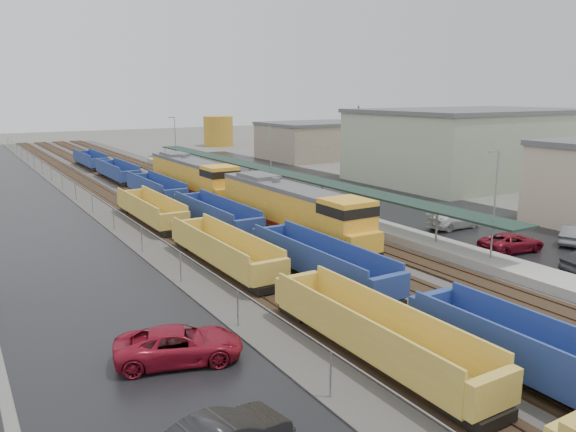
{
  "coord_description": "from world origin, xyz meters",
  "views": [
    {
      "loc": [
        -21.14,
        -3.96,
        11.59
      ],
      "look_at": [
        1.55,
        33.27,
        2.0
      ],
      "focal_mm": 35.0,
      "sensor_mm": 36.0,
      "label": 1
    }
  ],
  "objects_px": {
    "well_string_yellow": "(374,336)",
    "parked_car_west_c": "(179,345)",
    "locomotive_trail": "(193,177)",
    "well_string_blue": "(215,217)",
    "parked_car_east_e": "(573,235)",
    "storage_tank": "(218,131)",
    "parked_car_east_c": "(453,220)",
    "locomotive_lead": "(293,210)",
    "parked_car_east_b": "(512,243)"
  },
  "relations": [
    {
      "from": "locomotive_trail",
      "to": "parked_car_east_b",
      "type": "distance_m",
      "value": 34.68
    },
    {
      "from": "locomotive_trail",
      "to": "well_string_yellow",
      "type": "bearing_deg",
      "value": -101.14
    },
    {
      "from": "well_string_blue",
      "to": "parked_car_east_c",
      "type": "height_order",
      "value": "well_string_blue"
    },
    {
      "from": "parked_car_east_e",
      "to": "locomotive_lead",
      "type": "bearing_deg",
      "value": 30.29
    },
    {
      "from": "well_string_yellow",
      "to": "parked_car_east_e",
      "type": "distance_m",
      "value": 27.0
    },
    {
      "from": "locomotive_trail",
      "to": "storage_tank",
      "type": "relative_size",
      "value": 3.08
    },
    {
      "from": "parked_car_east_b",
      "to": "parked_car_east_c",
      "type": "bearing_deg",
      "value": -7.05
    },
    {
      "from": "well_string_yellow",
      "to": "parked_car_west_c",
      "type": "xyz_separation_m",
      "value": [
        -7.36,
        4.37,
        -0.36
      ]
    },
    {
      "from": "locomotive_lead",
      "to": "parked_car_east_e",
      "type": "xyz_separation_m",
      "value": [
        18.06,
        -12.55,
        -1.69
      ]
    },
    {
      "from": "locomotive_lead",
      "to": "parked_car_west_c",
      "type": "distance_m",
      "value": 21.72
    },
    {
      "from": "storage_tank",
      "to": "parked_car_east_c",
      "type": "distance_m",
      "value": 83.85
    },
    {
      "from": "parked_car_west_c",
      "to": "parked_car_east_c",
      "type": "height_order",
      "value": "parked_car_west_c"
    },
    {
      "from": "parked_car_east_b",
      "to": "parked_car_east_c",
      "type": "relative_size",
      "value": 0.99
    },
    {
      "from": "locomotive_lead",
      "to": "storage_tank",
      "type": "relative_size",
      "value": 3.08
    },
    {
      "from": "well_string_yellow",
      "to": "well_string_blue",
      "type": "distance_m",
      "value": 26.15
    },
    {
      "from": "well_string_blue",
      "to": "parked_car_west_c",
      "type": "bearing_deg",
      "value": -117.88
    },
    {
      "from": "parked_car_west_c",
      "to": "locomotive_trail",
      "type": "bearing_deg",
      "value": -5.81
    },
    {
      "from": "well_string_blue",
      "to": "parked_car_west_c",
      "type": "height_order",
      "value": "well_string_blue"
    },
    {
      "from": "locomotive_trail",
      "to": "parked_car_east_e",
      "type": "xyz_separation_m",
      "value": [
        18.06,
        -33.55,
        -1.69
      ]
    },
    {
      "from": "parked_car_east_b",
      "to": "parked_car_east_e",
      "type": "distance_m",
      "value": 6.1
    },
    {
      "from": "well_string_yellow",
      "to": "parked_car_east_b",
      "type": "relative_size",
      "value": 14.95
    },
    {
      "from": "well_string_yellow",
      "to": "parked_car_west_c",
      "type": "distance_m",
      "value": 8.57
    },
    {
      "from": "storage_tank",
      "to": "parked_car_west_c",
      "type": "height_order",
      "value": "storage_tank"
    },
    {
      "from": "storage_tank",
      "to": "well_string_yellow",
      "type": "bearing_deg",
      "value": -110.75
    },
    {
      "from": "storage_tank",
      "to": "parked_car_east_b",
      "type": "relative_size",
      "value": 1.29
    },
    {
      "from": "well_string_yellow",
      "to": "parked_car_east_b",
      "type": "bearing_deg",
      "value": 22.14
    },
    {
      "from": "well_string_yellow",
      "to": "parked_car_east_e",
      "type": "xyz_separation_m",
      "value": [
        26.06,
        7.08,
        -0.4
      ]
    },
    {
      "from": "parked_car_east_b",
      "to": "locomotive_lead",
      "type": "bearing_deg",
      "value": 53.89
    },
    {
      "from": "well_string_blue",
      "to": "parked_car_east_e",
      "type": "distance_m",
      "value": 28.96
    },
    {
      "from": "storage_tank",
      "to": "parked_car_east_e",
      "type": "distance_m",
      "value": 91.65
    },
    {
      "from": "locomotive_lead",
      "to": "locomotive_trail",
      "type": "relative_size",
      "value": 1.0
    },
    {
      "from": "well_string_yellow",
      "to": "parked_car_east_c",
      "type": "relative_size",
      "value": 14.74
    },
    {
      "from": "parked_car_east_e",
      "to": "storage_tank",
      "type": "bearing_deg",
      "value": -31.86
    },
    {
      "from": "well_string_yellow",
      "to": "storage_tank",
      "type": "relative_size",
      "value": 11.6
    },
    {
      "from": "well_string_blue",
      "to": "storage_tank",
      "type": "distance_m",
      "value": 79.45
    },
    {
      "from": "locomotive_lead",
      "to": "well_string_blue",
      "type": "relative_size",
      "value": 0.18
    },
    {
      "from": "storage_tank",
      "to": "parked_car_east_c",
      "type": "height_order",
      "value": "storage_tank"
    },
    {
      "from": "storage_tank",
      "to": "parked_car_west_c",
      "type": "distance_m",
      "value": 103.72
    },
    {
      "from": "locomotive_lead",
      "to": "parked_car_east_c",
      "type": "bearing_deg",
      "value": -16.12
    },
    {
      "from": "well_string_blue",
      "to": "parked_car_east_b",
      "type": "bearing_deg",
      "value": -47.78
    },
    {
      "from": "locomotive_lead",
      "to": "well_string_blue",
      "type": "xyz_separation_m",
      "value": [
        -4.0,
        6.21,
        -1.27
      ]
    },
    {
      "from": "well_string_yellow",
      "to": "well_string_blue",
      "type": "bearing_deg",
      "value": 81.2
    },
    {
      "from": "locomotive_trail",
      "to": "well_string_blue",
      "type": "height_order",
      "value": "locomotive_trail"
    },
    {
      "from": "well_string_yellow",
      "to": "parked_car_east_b",
      "type": "height_order",
      "value": "well_string_yellow"
    },
    {
      "from": "parked_car_east_b",
      "to": "parked_car_west_c",
      "type": "bearing_deg",
      "value": 105.35
    },
    {
      "from": "well_string_yellow",
      "to": "parked_car_west_c",
      "type": "relative_size",
      "value": 13.57
    },
    {
      "from": "locomotive_lead",
      "to": "parked_car_west_c",
      "type": "relative_size",
      "value": 3.61
    },
    {
      "from": "locomotive_lead",
      "to": "parked_car_east_e",
      "type": "relative_size",
      "value": 4.51
    },
    {
      "from": "locomotive_trail",
      "to": "parked_car_east_e",
      "type": "bearing_deg",
      "value": -61.71
    },
    {
      "from": "well_string_yellow",
      "to": "parked_car_west_c",
      "type": "height_order",
      "value": "well_string_yellow"
    }
  ]
}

